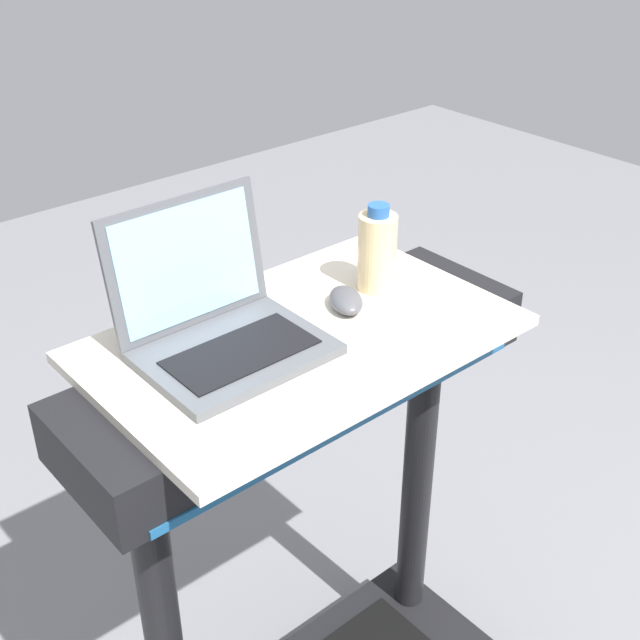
# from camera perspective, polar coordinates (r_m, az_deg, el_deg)

# --- Properties ---
(desk_board) EXTENTS (0.74, 0.47, 0.02)m
(desk_board) POSITION_cam_1_polar(r_m,az_deg,el_deg) (1.49, -1.25, -1.25)
(desk_board) COLOR beige
(desk_board) RESTS_ON treadmill_base
(laptop) EXTENTS (0.30, 0.27, 0.24)m
(laptop) POSITION_cam_1_polar(r_m,az_deg,el_deg) (1.43, -6.84, -0.17)
(laptop) COLOR #515459
(laptop) RESTS_ON desk_board
(computer_mouse) EXTENTS (0.10, 0.12, 0.03)m
(computer_mouse) POSITION_cam_1_polar(r_m,az_deg,el_deg) (1.55, 1.77, 1.35)
(computer_mouse) COLOR #4C4C51
(computer_mouse) RESTS_ON desk_board
(water_bottle) EXTENTS (0.07, 0.07, 0.17)m
(water_bottle) POSITION_cam_1_polar(r_m,az_deg,el_deg) (1.60, 3.89, 4.70)
(water_bottle) COLOR beige
(water_bottle) RESTS_ON desk_board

